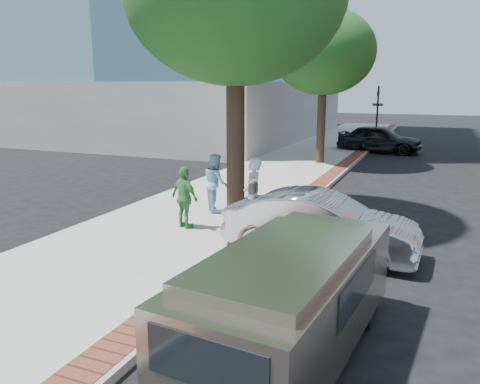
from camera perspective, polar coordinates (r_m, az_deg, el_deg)
The scene contains 14 objects.
ground at distance 11.87m, azimuth -1.51°, elevation -5.66°, with size 120.00×120.00×0.00m, color black.
sidewalk at distance 19.61m, azimuth 4.13°, elevation 1.90°, with size 5.00×60.00×0.15m, color #9E9991.
brick_strip at distance 19.02m, azimuth 10.42°, elevation 1.63°, with size 0.60×60.00×0.01m, color brown.
curb at distance 18.97m, azimuth 11.44°, elevation 1.31°, with size 0.10×60.00×0.15m, color gray.
office_base at distance 36.82m, azimuth -5.95°, elevation 9.92°, with size 18.20×22.20×4.00m, color gray.
signal_near at distance 32.51m, azimuth 16.40°, elevation 9.57°, with size 0.70×0.15×3.80m.
tree_far at distance 22.90m, azimuth 10.18°, elevation 16.41°, with size 4.80×4.80×7.14m.
parking_meter at distance 10.99m, azimuth 1.62°, elevation -0.63°, with size 0.12×0.32×1.47m.
person_gray at distance 11.70m, azimuth 1.54°, elevation -0.36°, with size 0.69×0.45×1.89m, color silver.
person_officer at distance 13.71m, azimuth -2.99°, elevation 1.17°, with size 0.83×0.64×1.70m, color #93C9E3.
person_green at distance 12.11m, azimuth -6.75°, elevation -0.69°, with size 0.94×0.39×1.60m, color #449649.
sedan_silver at distance 10.70m, azimuth 9.76°, elevation -3.93°, with size 1.50×4.31×1.42m, color #B4B6BC.
bg_car at distance 28.43m, azimuth 16.63°, elevation 6.24°, with size 1.90×4.72×1.61m, color black.
van at distance 6.74m, azimuth 6.74°, elevation -12.19°, with size 2.14×4.64×1.66m.
Camera 1 is at (4.66, -10.26, 3.73)m, focal length 35.00 mm.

